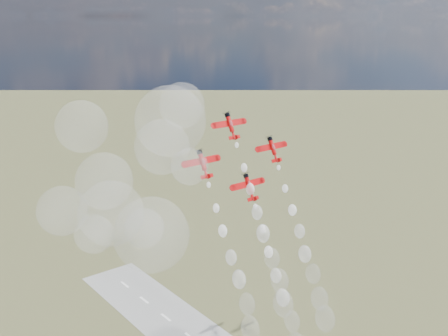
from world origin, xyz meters
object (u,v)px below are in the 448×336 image
plane_lead (230,125)px  plane_left (203,163)px  plane_right (273,149)px  plane_slot (249,186)px

plane_lead → plane_left: size_ratio=1.00×
plane_lead → plane_right: plane_lead is taller
plane_lead → plane_slot: plane_lead is taller
plane_left → plane_slot: plane_left is taller
plane_left → plane_right: bearing=0.0°
plane_lead → plane_left: (-13.85, -4.46, -8.61)m
plane_lead → plane_slot: (0.00, -8.92, -17.21)m
plane_lead → plane_slot: bearing=-90.0°
plane_right → plane_left: bearing=180.0°
plane_slot → plane_lead: bearing=90.0°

